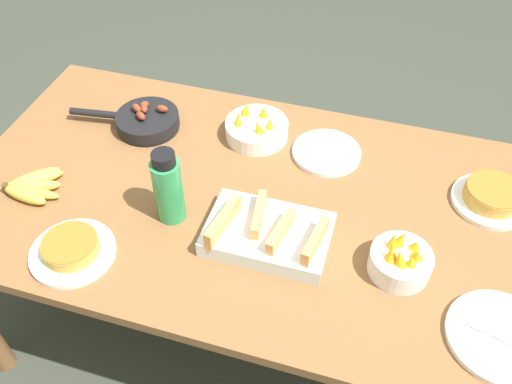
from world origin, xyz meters
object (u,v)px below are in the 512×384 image
at_px(banana_bunch, 31,186).
at_px(fruit_bowl_citrus, 256,128).
at_px(melon_tray, 268,233).
at_px(skillet, 146,120).
at_px(empty_plate_near_front, 500,337).
at_px(water_bottle, 168,188).
at_px(empty_plate_far_left, 326,153).
at_px(frittata_plate_side, 492,197).
at_px(fruit_bowl_mango, 401,260).
at_px(frittata_plate_center, 72,249).

height_order(banana_bunch, fruit_bowl_citrus, fruit_bowl_citrus).
height_order(melon_tray, fruit_bowl_citrus, fruit_bowl_citrus).
bearing_deg(skillet, empty_plate_near_front, 149.17).
height_order(banana_bunch, water_bottle, water_bottle).
relative_size(melon_tray, empty_plate_far_left, 1.53).
height_order(melon_tray, empty_plate_far_left, melon_tray).
xyz_separation_m(frittata_plate_side, empty_plate_far_left, (-0.50, 0.07, -0.02)).
xyz_separation_m(fruit_bowl_mango, water_bottle, (-0.64, 0.01, 0.07)).
height_order(melon_tray, empty_plate_near_front, melon_tray).
bearing_deg(melon_tray, fruit_bowl_citrus, 110.69).
distance_m(frittata_plate_center, frittata_plate_side, 1.19).
xyz_separation_m(fruit_bowl_mango, fruit_bowl_citrus, (-0.51, 0.41, -0.01)).
bearing_deg(frittata_plate_side, empty_plate_far_left, 171.94).
distance_m(skillet, water_bottle, 0.42).
height_order(fruit_bowl_mango, water_bottle, water_bottle).
bearing_deg(empty_plate_far_left, empty_plate_near_front, -44.91).
xyz_separation_m(melon_tray, fruit_bowl_mango, (0.35, 0.00, 0.01)).
xyz_separation_m(empty_plate_near_front, fruit_bowl_citrus, (-0.76, 0.54, 0.02)).
bearing_deg(water_bottle, empty_plate_far_left, 45.84).
relative_size(melon_tray, frittata_plate_center, 1.47).
xyz_separation_m(banana_bunch, fruit_bowl_citrus, (0.57, 0.43, 0.01)).
height_order(empty_plate_far_left, fruit_bowl_citrus, fruit_bowl_citrus).
height_order(banana_bunch, frittata_plate_side, frittata_plate_side).
relative_size(fruit_bowl_mango, water_bottle, 0.69).
xyz_separation_m(melon_tray, skillet, (-0.52, 0.35, -0.00)).
xyz_separation_m(melon_tray, frittata_plate_center, (-0.49, -0.20, -0.01)).
height_order(skillet, fruit_bowl_mango, fruit_bowl_mango).
xyz_separation_m(skillet, frittata_plate_side, (1.11, -0.03, -0.00)).
distance_m(skillet, frittata_plate_side, 1.11).
bearing_deg(water_bottle, fruit_bowl_mango, -0.86).
bearing_deg(frittata_plate_center, frittata_plate_side, 25.91).
distance_m(banana_bunch, fruit_bowl_mango, 1.08).
distance_m(melon_tray, water_bottle, 0.30).
height_order(fruit_bowl_mango, fruit_bowl_citrus, fruit_bowl_mango).
relative_size(melon_tray, empty_plate_near_front, 1.31).
bearing_deg(water_bottle, empty_plate_near_front, -8.93).
distance_m(empty_plate_near_front, fruit_bowl_mango, 0.29).
xyz_separation_m(banana_bunch, empty_plate_near_front, (1.33, -0.11, -0.01)).
bearing_deg(water_bottle, melon_tray, -2.55).
height_order(frittata_plate_side, water_bottle, water_bottle).
distance_m(melon_tray, empty_plate_far_left, 0.40).
bearing_deg(banana_bunch, frittata_plate_center, -36.30).
bearing_deg(empty_plate_far_left, banana_bunch, -152.96).
distance_m(banana_bunch, water_bottle, 0.45).
xyz_separation_m(melon_tray, water_bottle, (-0.29, 0.01, 0.08)).
bearing_deg(banana_bunch, melon_tray, 1.52).
distance_m(frittata_plate_side, water_bottle, 0.92).
bearing_deg(melon_tray, frittata_plate_side, 29.04).
distance_m(empty_plate_far_left, fruit_bowl_citrus, 0.24).
bearing_deg(banana_bunch, water_bottle, 4.17).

